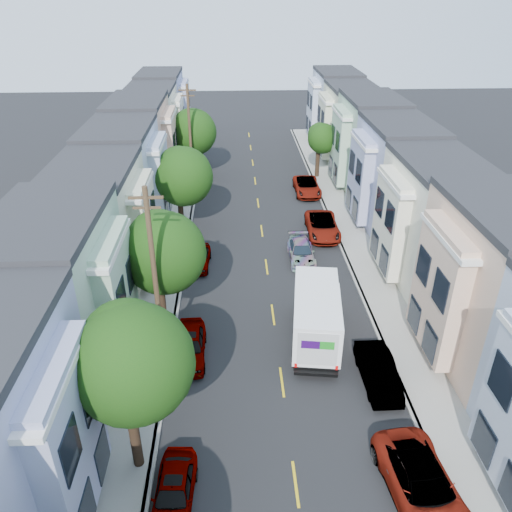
{
  "coord_description": "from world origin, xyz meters",
  "views": [
    {
      "loc": [
        -2.29,
        -19.44,
        18.21
      ],
      "look_at": [
        -0.88,
        9.68,
        2.2
      ],
      "focal_mm": 35.0,
      "sensor_mm": 36.0,
      "label": 1
    }
  ],
  "objects_px": {
    "tree_far_r": "(322,139)",
    "parked_right_a": "(422,487)",
    "utility_pole_far": "(190,138)",
    "parked_left_d": "(199,258)",
    "tree_e": "(192,132)",
    "lead_sedan": "(301,252)",
    "parked_right_b": "(378,372)",
    "parked_right_c": "(322,226)",
    "tree_b": "(131,364)",
    "utility_pole_near": "(155,281)",
    "tree_c": "(162,253)",
    "fedex_truck": "(316,315)",
    "tree_d": "(182,177)",
    "parked_right_d": "(307,187)",
    "parked_left_b": "(174,492)",
    "parked_left_c": "(189,346)"
  },
  "relations": [
    {
      "from": "tree_far_r",
      "to": "utility_pole_near",
      "type": "xyz_separation_m",
      "value": [
        -13.19,
        -28.78,
        1.02
      ]
    },
    {
      "from": "utility_pole_near",
      "to": "parked_left_d",
      "type": "distance_m",
      "value": 11.43
    },
    {
      "from": "parked_left_d",
      "to": "parked_left_c",
      "type": "bearing_deg",
      "value": -87.01
    },
    {
      "from": "parked_left_d",
      "to": "parked_right_b",
      "type": "xyz_separation_m",
      "value": [
        9.8,
        -12.66,
        0.08
      ]
    },
    {
      "from": "tree_e",
      "to": "fedex_truck",
      "type": "bearing_deg",
      "value": -72.82
    },
    {
      "from": "fedex_truck",
      "to": "parked_right_c",
      "type": "relative_size",
      "value": 1.21
    },
    {
      "from": "utility_pole_far",
      "to": "parked_left_d",
      "type": "xyz_separation_m",
      "value": [
        1.4,
        -15.58,
        -4.5
      ]
    },
    {
      "from": "parked_right_b",
      "to": "parked_right_c",
      "type": "bearing_deg",
      "value": 89.35
    },
    {
      "from": "tree_e",
      "to": "parked_left_d",
      "type": "distance_m",
      "value": 19.03
    },
    {
      "from": "utility_pole_near",
      "to": "parked_right_c",
      "type": "bearing_deg",
      "value": 53.43
    },
    {
      "from": "tree_e",
      "to": "utility_pole_near",
      "type": "bearing_deg",
      "value": -90.0
    },
    {
      "from": "tree_b",
      "to": "parked_right_d",
      "type": "relative_size",
      "value": 1.54
    },
    {
      "from": "utility_pole_near",
      "to": "parked_left_d",
      "type": "xyz_separation_m",
      "value": [
        1.4,
        10.42,
        -4.5
      ]
    },
    {
      "from": "utility_pole_near",
      "to": "parked_right_d",
      "type": "distance_m",
      "value": 27.05
    },
    {
      "from": "fedex_truck",
      "to": "parked_left_d",
      "type": "relative_size",
      "value": 1.65
    },
    {
      "from": "lead_sedan",
      "to": "tree_e",
      "type": "bearing_deg",
      "value": 116.88
    },
    {
      "from": "tree_b",
      "to": "fedex_truck",
      "type": "xyz_separation_m",
      "value": [
        8.51,
        8.14,
        -3.85
      ]
    },
    {
      "from": "utility_pole_near",
      "to": "utility_pole_far",
      "type": "relative_size",
      "value": 1.0
    },
    {
      "from": "tree_c",
      "to": "parked_left_b",
      "type": "bearing_deg",
      "value": -83.1
    },
    {
      "from": "fedex_truck",
      "to": "parked_right_b",
      "type": "height_order",
      "value": "fedex_truck"
    },
    {
      "from": "parked_left_b",
      "to": "tree_e",
      "type": "bearing_deg",
      "value": 95.16
    },
    {
      "from": "utility_pole_near",
      "to": "utility_pole_far",
      "type": "bearing_deg",
      "value": 90.0
    },
    {
      "from": "tree_far_r",
      "to": "parked_left_c",
      "type": "distance_m",
      "value": 31.01
    },
    {
      "from": "parked_left_b",
      "to": "parked_right_a",
      "type": "xyz_separation_m",
      "value": [
        9.8,
        -0.29,
        0.09
      ]
    },
    {
      "from": "tree_d",
      "to": "parked_left_c",
      "type": "distance_m",
      "value": 16.34
    },
    {
      "from": "parked_left_b",
      "to": "parked_right_b",
      "type": "height_order",
      "value": "parked_right_b"
    },
    {
      "from": "tree_c",
      "to": "parked_left_c",
      "type": "relative_size",
      "value": 1.62
    },
    {
      "from": "tree_d",
      "to": "parked_right_c",
      "type": "distance_m",
      "value": 11.96
    },
    {
      "from": "tree_c",
      "to": "parked_left_b",
      "type": "xyz_separation_m",
      "value": [
        1.4,
        -11.58,
        -4.43
      ]
    },
    {
      "from": "fedex_truck",
      "to": "parked_right_b",
      "type": "distance_m",
      "value": 4.64
    },
    {
      "from": "lead_sedan",
      "to": "parked_right_c",
      "type": "relative_size",
      "value": 0.8
    },
    {
      "from": "parked_right_a",
      "to": "lead_sedan",
      "type": "bearing_deg",
      "value": 90.64
    },
    {
      "from": "utility_pole_near",
      "to": "lead_sedan",
      "type": "distance_m",
      "value": 14.87
    },
    {
      "from": "utility_pole_far",
      "to": "parked_right_b",
      "type": "xyz_separation_m",
      "value": [
        11.2,
        -28.24,
        -4.42
      ]
    },
    {
      "from": "tree_e",
      "to": "parked_right_d",
      "type": "distance_m",
      "value": 12.86
    },
    {
      "from": "tree_e",
      "to": "fedex_truck",
      "type": "height_order",
      "value": "tree_e"
    },
    {
      "from": "tree_d",
      "to": "utility_pole_near",
      "type": "height_order",
      "value": "utility_pole_near"
    },
    {
      "from": "tree_b",
      "to": "tree_c",
      "type": "xyz_separation_m",
      "value": [
        0.0,
        9.71,
        -0.52
      ]
    },
    {
      "from": "tree_b",
      "to": "tree_e",
      "type": "bearing_deg",
      "value": 90.0
    },
    {
      "from": "fedex_truck",
      "to": "parked_right_c",
      "type": "height_order",
      "value": "fedex_truck"
    },
    {
      "from": "parked_right_c",
      "to": "parked_right_d",
      "type": "distance_m",
      "value": 9.13
    },
    {
      "from": "tree_d",
      "to": "fedex_truck",
      "type": "bearing_deg",
      "value": -59.88
    },
    {
      "from": "tree_e",
      "to": "lead_sedan",
      "type": "relative_size",
      "value": 1.68
    },
    {
      "from": "utility_pole_far",
      "to": "parked_right_a",
      "type": "relative_size",
      "value": 1.82
    },
    {
      "from": "tree_far_r",
      "to": "parked_right_a",
      "type": "xyz_separation_m",
      "value": [
        -1.99,
        -37.7,
        -3.36
      ]
    },
    {
      "from": "tree_e",
      "to": "utility_pole_far",
      "type": "xyz_separation_m",
      "value": [
        0.0,
        -2.9,
        0.2
      ]
    },
    {
      "from": "utility_pole_far",
      "to": "parked_left_d",
      "type": "bearing_deg",
      "value": -84.87
    },
    {
      "from": "parked_left_d",
      "to": "parked_left_b",
      "type": "bearing_deg",
      "value": -87.01
    },
    {
      "from": "parked_right_a",
      "to": "utility_pole_near",
      "type": "bearing_deg",
      "value": 135.62
    },
    {
      "from": "parked_right_c",
      "to": "parked_right_b",
      "type": "bearing_deg",
      "value": -87.88
    }
  ]
}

